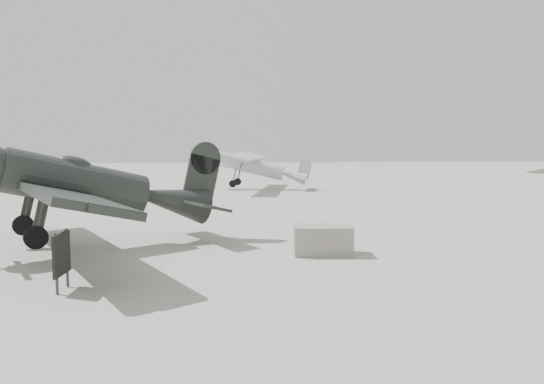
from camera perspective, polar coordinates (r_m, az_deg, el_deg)
The scene contains 5 objects.
ground at distance 19.24m, azimuth -4.80°, elevation -5.05°, with size 160.00×160.00×0.00m, color gray.
lowwing_monoplane at distance 18.04m, azimuth -19.03°, elevation 0.54°, with size 9.17×11.54×3.86m.
highwing_monoplane at distance 40.05m, azimuth -1.96°, elevation 3.09°, with size 7.95×11.12×3.14m.
equipment_block at distance 16.56m, azimuth 5.48°, elevation -5.16°, with size 1.78×1.11×0.89m, color slate.
sign_board at distance 13.28m, azimuth -21.71°, elevation -6.32°, with size 0.15×0.98×1.41m.
Camera 1 is at (-0.44, -18.93, 3.40)m, focal length 35.00 mm.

